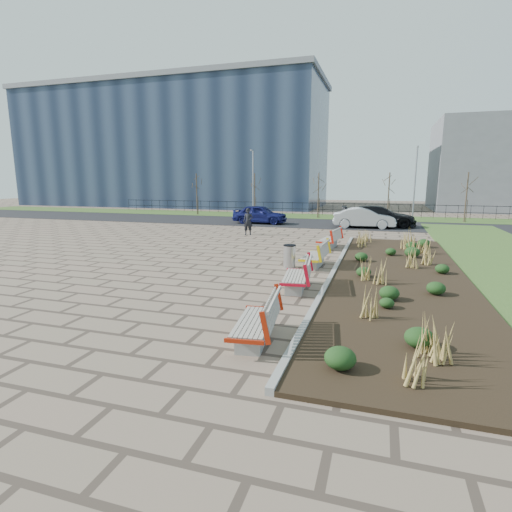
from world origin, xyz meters
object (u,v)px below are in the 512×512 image
(bench_b, at_px, (296,274))
(bench_c, at_px, (314,254))
(car_black, at_px, (378,216))
(pedestrian, at_px, (248,222))
(bench_d, at_px, (329,238))
(lamp_west, at_px, (253,184))
(litter_bin, at_px, (290,257))
(car_silver, at_px, (364,218))
(lamp_east, at_px, (415,185))
(bench_a, at_px, (254,319))
(car_blue, at_px, (260,214))

(bench_b, xyz_separation_m, bench_c, (0.00, 3.62, 0.00))
(bench_c, height_order, car_black, car_black)
(pedestrian, bearing_deg, bench_d, -40.25)
(bench_c, relative_size, lamp_west, 0.35)
(bench_b, xyz_separation_m, litter_bin, (-0.87, 3.01, -0.04))
(car_silver, bearing_deg, bench_c, 170.12)
(bench_d, relative_size, lamp_east, 0.35)
(car_silver, bearing_deg, bench_a, 172.07)
(bench_d, distance_m, pedestrian, 6.49)
(bench_b, distance_m, lamp_east, 24.24)
(bench_a, xyz_separation_m, car_black, (2.31, 23.01, 0.29))
(bench_d, bearing_deg, car_silver, 89.49)
(bench_d, bearing_deg, lamp_east, 79.46)
(bench_b, relative_size, car_blue, 0.49)
(lamp_west, bearing_deg, car_black, -23.54)
(bench_a, distance_m, car_silver, 21.99)
(bench_d, bearing_deg, car_blue, 131.71)
(bench_b, relative_size, litter_bin, 2.28)
(bench_b, xyz_separation_m, lamp_west, (-9.00, 23.59, 2.54))
(car_black, bearing_deg, pedestrian, 126.18)
(car_black, bearing_deg, bench_b, 167.49)
(litter_bin, distance_m, car_black, 15.97)
(car_blue, relative_size, lamp_west, 0.71)
(pedestrian, distance_m, car_black, 10.46)
(bench_c, relative_size, car_silver, 0.48)
(bench_c, xyz_separation_m, pedestrian, (-5.51, 8.10, 0.34))
(bench_d, relative_size, car_black, 0.39)
(bench_d, height_order, litter_bin, bench_d)
(bench_b, xyz_separation_m, car_black, (2.31, 18.66, 0.29))
(bench_d, bearing_deg, car_black, 85.03)
(bench_b, xyz_separation_m, lamp_east, (5.00, 23.59, 2.54))
(bench_a, xyz_separation_m, bench_d, (0.00, 12.64, 0.00))
(bench_a, distance_m, car_black, 23.12)
(car_blue, height_order, car_black, car_black)
(bench_b, height_order, car_black, car_black)
(car_blue, bearing_deg, bench_c, -154.45)
(litter_bin, height_order, car_blue, car_blue)
(bench_a, distance_m, bench_c, 7.96)
(car_black, distance_m, lamp_west, 12.54)
(car_blue, height_order, lamp_west, lamp_west)
(lamp_west, bearing_deg, litter_bin, -68.44)
(bench_b, bearing_deg, car_silver, 78.84)
(lamp_west, bearing_deg, car_blue, -66.89)
(lamp_west, relative_size, lamp_east, 1.00)
(bench_c, relative_size, car_blue, 0.49)
(car_silver, bearing_deg, lamp_east, -36.09)
(bench_c, distance_m, car_black, 15.22)
(pedestrian, distance_m, lamp_east, 16.01)
(bench_d, bearing_deg, lamp_west, 128.04)
(car_black, xyz_separation_m, lamp_west, (-11.31, 4.92, 2.25))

